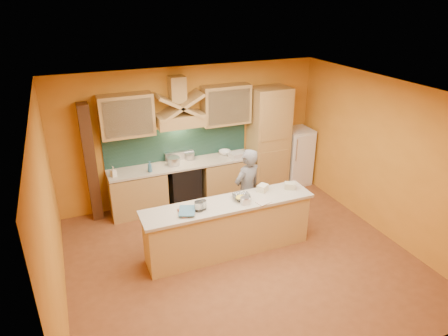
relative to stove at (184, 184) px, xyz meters
name	(u,v)px	position (x,y,z in m)	size (l,w,h in m)	color
floor	(241,259)	(0.30, -2.20, -0.45)	(5.50, 5.00, 0.01)	brown
ceiling	(244,94)	(0.30, -2.20, 2.35)	(5.50, 5.00, 0.01)	white
wall_back	(191,135)	(0.30, 0.30, 0.95)	(5.50, 0.02, 2.80)	orange
wall_front	(347,286)	(0.30, -4.70, 0.95)	(5.50, 0.02, 2.80)	orange
wall_left	(50,220)	(-2.45, -2.20, 0.95)	(0.02, 5.00, 2.80)	orange
wall_right	(383,158)	(3.05, -2.20, 0.95)	(0.02, 5.00, 2.80)	orange
base_cabinet_left	(138,193)	(-0.95, 0.00, -0.02)	(1.10, 0.60, 0.86)	tan
base_cabinet_right	(226,178)	(0.95, 0.00, -0.02)	(1.10, 0.60, 0.86)	tan
counter_top	(183,164)	(0.00, 0.00, 0.45)	(3.00, 0.62, 0.04)	beige
stove	(184,184)	(0.00, 0.00, 0.00)	(0.60, 0.58, 0.90)	black
backsplash	(178,144)	(0.00, 0.28, 0.80)	(3.00, 0.03, 0.70)	#18362F
range_hood	(180,120)	(0.00, 0.05, 1.37)	(0.92, 0.50, 0.24)	tan
hood_chimney	(177,89)	(0.00, 0.15, 1.95)	(0.30, 0.30, 0.50)	tan
upper_cabinet_left	(127,116)	(-1.00, 0.12, 1.55)	(1.00, 0.35, 0.80)	tan
upper_cabinet_right	(226,105)	(1.00, 0.12, 1.55)	(1.00, 0.35, 0.80)	tan
pantry_column	(268,140)	(1.95, 0.00, 0.70)	(0.80, 0.60, 2.30)	tan
fridge	(296,156)	(2.70, 0.00, 0.20)	(0.58, 0.60, 1.30)	white
trim_column_left	(91,163)	(-1.75, 0.15, 0.70)	(0.20, 0.30, 2.30)	#472816
island_body	(229,229)	(0.20, -1.90, -0.01)	(2.80, 0.55, 0.88)	#DAB66F
island_top	(229,204)	(0.20, -1.90, 0.47)	(2.90, 0.62, 0.05)	beige
person	(247,191)	(0.79, -1.38, 0.35)	(0.58, 0.38, 1.60)	slate
pot_large	(174,162)	(-0.18, 0.00, 0.53)	(0.24, 0.24, 0.16)	silver
pot_small	(190,157)	(0.20, 0.15, 0.52)	(0.19, 0.19, 0.14)	#B0B0B7
soap_bottle_a	(113,172)	(-1.38, -0.10, 0.57)	(0.09, 0.09, 0.20)	white
soap_bottle_b	(150,167)	(-0.70, -0.16, 0.58)	(0.09, 0.09, 0.22)	teal
bowl_back	(225,152)	(0.98, 0.13, 0.51)	(0.25, 0.25, 0.08)	white
dish_rack	(237,155)	(1.15, -0.13, 0.53)	(0.31, 0.24, 0.11)	silver
book_lower	(180,214)	(-0.65, -1.96, 0.51)	(0.21, 0.28, 0.03)	#A7583B
book_upper	(179,211)	(-0.65, -1.91, 0.53)	(0.25, 0.34, 0.03)	teal
jar_large	(199,206)	(-0.34, -1.96, 0.57)	(0.14, 0.14, 0.15)	silver
jar_small	(203,205)	(-0.26, -1.94, 0.57)	(0.11, 0.11, 0.15)	silver
kitchen_scale	(245,201)	(0.43, -2.04, 0.55)	(0.13, 0.13, 0.11)	white
mixing_bowl	(241,197)	(0.44, -1.87, 0.53)	(0.30, 0.30, 0.07)	silver
cloth	(263,202)	(0.72, -2.12, 0.50)	(0.22, 0.16, 0.01)	#C6AAA3
grocery_bag_a	(263,188)	(0.90, -1.75, 0.55)	(0.18, 0.14, 0.12)	beige
grocery_bag_b	(290,186)	(1.39, -1.85, 0.55)	(0.18, 0.14, 0.11)	beige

